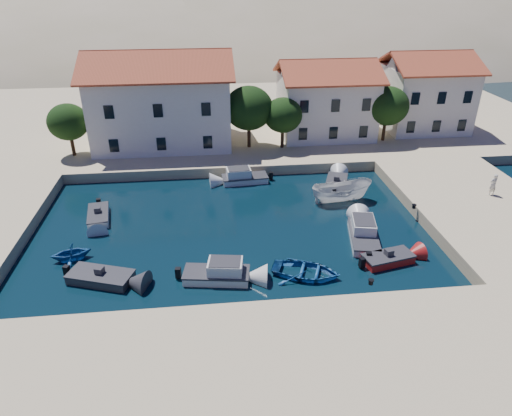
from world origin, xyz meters
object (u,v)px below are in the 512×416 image
at_px(rowboat_south, 306,275).
at_px(cabin_cruiser_east, 364,235).
at_px(cabin_cruiser_south, 216,273).
at_px(building_left, 161,97).
at_px(building_mid, 326,97).
at_px(pedestrian, 493,184).
at_px(building_right, 425,90).
at_px(boat_east, 340,201).

distance_m(rowboat_south, cabin_cruiser_east, 6.40).
xyz_separation_m(cabin_cruiser_south, rowboat_south, (5.86, -0.21, -0.48)).
xyz_separation_m(building_left, rowboat_south, (10.61, -24.54, -5.94)).
relative_size(building_mid, rowboat_south, 2.34).
relative_size(building_left, pedestrian, 7.79).
bearing_deg(cabin_cruiser_east, building_mid, 5.46).
bearing_deg(building_right, building_left, -176.19).
bearing_deg(building_mid, building_left, -176.82).
distance_m(building_right, cabin_cruiser_south, 36.82).
bearing_deg(rowboat_south, cabin_cruiser_east, -32.76).
relative_size(building_right, boat_east, 1.77).
xyz_separation_m(building_left, building_right, (30.00, 2.00, -0.46)).
distance_m(building_left, boat_east, 22.14).
distance_m(rowboat_south, pedestrian, 19.46).
bearing_deg(cabin_cruiser_east, building_right, -20.70).
relative_size(building_left, building_mid, 1.40).
height_order(cabin_cruiser_east, pedestrian, pedestrian).
distance_m(building_right, rowboat_south, 33.32).
xyz_separation_m(rowboat_south, cabin_cruiser_east, (5.13, 3.80, 0.48)).
xyz_separation_m(building_right, cabin_cruiser_south, (-25.25, -26.33, -5.00)).
distance_m(building_left, building_mid, 18.04).
height_order(cabin_cruiser_south, boat_east, cabin_cruiser_south).
relative_size(boat_east, pedestrian, 2.82).
height_order(boat_east, pedestrian, pedestrian).
relative_size(building_mid, building_right, 1.11).
relative_size(building_right, cabin_cruiser_east, 1.86).
xyz_separation_m(building_mid, building_right, (12.00, 1.00, 0.25)).
distance_m(building_left, rowboat_south, 27.39).
xyz_separation_m(building_mid, pedestrian, (10.17, -17.36, -3.28)).
bearing_deg(cabin_cruiser_south, building_right, 54.89).
bearing_deg(rowboat_south, building_left, 44.09).
bearing_deg(pedestrian, rowboat_south, 14.26).
xyz_separation_m(cabin_cruiser_south, pedestrian, (23.41, 7.97, 1.47)).
distance_m(building_mid, boat_east, 16.30).
height_order(building_left, rowboat_south, building_left).
bearing_deg(building_right, cabin_cruiser_east, -122.08).
bearing_deg(building_right, pedestrian, -95.70).
relative_size(cabin_cruiser_south, pedestrian, 2.37).
distance_m(building_left, building_right, 30.07).
bearing_deg(cabin_cruiser_south, building_left, 109.74).
xyz_separation_m(building_mid, boat_east, (-2.17, -15.29, -5.22)).
bearing_deg(cabin_cruiser_east, rowboat_south, 137.91).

